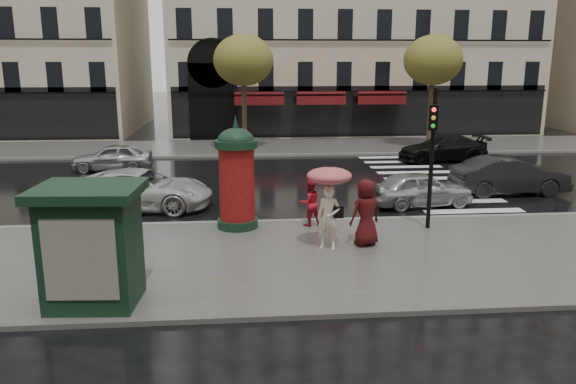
{
  "coord_description": "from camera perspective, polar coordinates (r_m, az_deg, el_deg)",
  "views": [
    {
      "loc": [
        -2.23,
        -14.63,
        5.3
      ],
      "look_at": [
        -0.86,
        1.5,
        1.43
      ],
      "focal_mm": 35.0,
      "sensor_mm": 36.0,
      "label": 1
    }
  ],
  "objects": [
    {
      "name": "tree_far_left",
      "position": [
        32.63,
        -4.55,
        13.16
      ],
      "size": [
        3.4,
        3.4,
        6.64
      ],
      "color": "#38281C",
      "rests_on": "ground"
    },
    {
      "name": "car_far_silver",
      "position": [
        28.43,
        -17.4,
        3.4
      ],
      "size": [
        3.86,
        1.68,
        1.3
      ],
      "primitive_type": "imported",
      "rotation": [
        0.0,
        0.0,
        -1.53
      ],
      "color": "#ACADB1",
      "rests_on": "ground"
    },
    {
      "name": "woman_red",
      "position": [
        17.73,
        2.22,
        -1.1
      ],
      "size": [
        0.85,
        0.75,
        1.47
      ],
      "primitive_type": "imported",
      "rotation": [
        0.0,
        0.0,
        3.45
      ],
      "color": "#AC1522",
      "rests_on": "near_sidewalk"
    },
    {
      "name": "newsstand",
      "position": [
        12.66,
        -19.3,
        -5.01
      ],
      "size": [
        2.28,
        1.96,
        2.6
      ],
      "color": "black",
      "rests_on": "near_sidewalk"
    },
    {
      "name": "man_burgundy",
      "position": [
        15.94,
        7.94,
        -2.08
      ],
      "size": [
        1.09,
        0.9,
        1.9
      ],
      "primitive_type": "imported",
      "rotation": [
        0.0,
        0.0,
        3.51
      ],
      "color": "#410D0E",
      "rests_on": "near_sidewalk"
    },
    {
      "name": "car_silver",
      "position": [
        21.08,
        13.31,
        0.31
      ],
      "size": [
        3.96,
        2.01,
        1.29
      ],
      "primitive_type": "imported",
      "rotation": [
        0.0,
        0.0,
        1.7
      ],
      "color": "#B0B1B5",
      "rests_on": "ground"
    },
    {
      "name": "traffic_light",
      "position": [
        17.52,
        14.45,
        4.64
      ],
      "size": [
        0.32,
        0.43,
        4.34
      ],
      "color": "black",
      "rests_on": "near_sidewalk"
    },
    {
      "name": "far_sidewalk",
      "position": [
        34.11,
        -1.03,
        4.59
      ],
      "size": [
        90.0,
        6.0,
        0.12
      ],
      "primitive_type": "cube",
      "color": "#474744",
      "rests_on": "ground"
    },
    {
      "name": "morris_column",
      "position": [
        17.38,
        -5.24,
        1.79
      ],
      "size": [
        1.31,
        1.31,
        3.53
      ],
      "color": "black",
      "rests_on": "near_sidewalk"
    },
    {
      "name": "ground",
      "position": [
        15.72,
        3.62,
        -6.3
      ],
      "size": [
        160.0,
        160.0,
        0.0
      ],
      "primitive_type": "plane",
      "color": "black",
      "rests_on": "ground"
    },
    {
      "name": "car_darkgrey",
      "position": [
        24.04,
        21.58,
        1.57
      ],
      "size": [
        4.58,
        1.72,
        1.49
      ],
      "primitive_type": "imported",
      "rotation": [
        0.0,
        0.0,
        1.6
      ],
      "color": "black",
      "rests_on": "ground"
    },
    {
      "name": "tree_far_right",
      "position": [
        34.51,
        14.52,
        12.8
      ],
      "size": [
        3.4,
        3.4,
        6.64
      ],
      "color": "#38281C",
      "rests_on": "ground"
    },
    {
      "name": "woman_umbrella",
      "position": [
        15.37,
        4.2,
        -0.21
      ],
      "size": [
        1.23,
        1.23,
        2.37
      ],
      "color": "#F5E7CA",
      "rests_on": "near_sidewalk"
    },
    {
      "name": "zebra_crossing",
      "position": [
        26.13,
        13.63,
        1.36
      ],
      "size": [
        3.6,
        11.75,
        0.01
      ],
      "primitive_type": "cube",
      "color": "silver",
      "rests_on": "ground"
    },
    {
      "name": "car_white",
      "position": [
        20.82,
        -14.74,
        0.25
      ],
      "size": [
        5.38,
        3.01,
        1.42
      ],
      "primitive_type": "imported",
      "rotation": [
        0.0,
        0.0,
        1.44
      ],
      "color": "silver",
      "rests_on": "ground"
    },
    {
      "name": "near_kerb",
      "position": [
        18.52,
        2.27,
        -2.98
      ],
      "size": [
        90.0,
        0.25,
        0.14
      ],
      "primitive_type": "cube",
      "color": "slate",
      "rests_on": "ground"
    },
    {
      "name": "near_sidewalk",
      "position": [
        15.23,
        3.9,
        -6.72
      ],
      "size": [
        90.0,
        7.0,
        0.12
      ],
      "primitive_type": "cube",
      "color": "#474744",
      "rests_on": "ground"
    },
    {
      "name": "far_kerb",
      "position": [
        31.15,
        -0.67,
        3.76
      ],
      "size": [
        90.0,
        0.25,
        0.14
      ],
      "primitive_type": "cube",
      "color": "slate",
      "rests_on": "ground"
    },
    {
      "name": "car_black",
      "position": [
        30.74,
        15.42,
        4.29
      ],
      "size": [
        4.76,
        2.2,
        1.35
      ],
      "primitive_type": "imported",
      "rotation": [
        0.0,
        0.0,
        -1.5
      ],
      "color": "black",
      "rests_on": "ground"
    }
  ]
}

